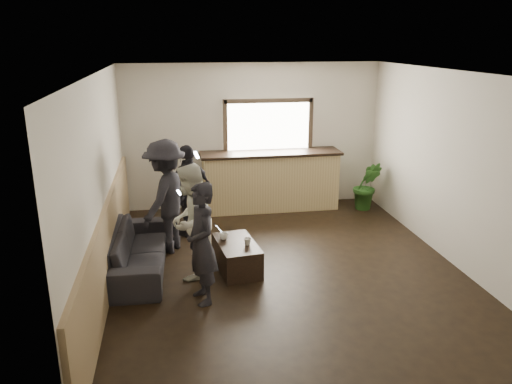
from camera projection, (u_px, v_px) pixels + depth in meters
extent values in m
cube|color=black|center=(286.00, 268.00, 7.32)|extent=(5.00, 6.00, 0.01)
cube|color=silver|center=(289.00, 73.00, 6.49)|extent=(5.00, 6.00, 0.01)
cube|color=beige|center=(253.00, 136.00, 9.73)|extent=(5.00, 0.01, 2.80)
cube|color=beige|center=(371.00, 272.00, 4.08)|extent=(5.00, 0.01, 2.80)
cube|color=beige|center=(101.00, 185.00, 6.51)|extent=(0.01, 6.00, 2.80)
cube|color=beige|center=(454.00, 169.00, 7.31)|extent=(0.01, 6.00, 2.80)
cube|color=#A2855B|center=(109.00, 245.00, 6.76)|extent=(0.06, 5.90, 1.10)
cube|color=tan|center=(270.00, 182.00, 9.73)|extent=(2.60, 0.60, 1.10)
cube|color=black|center=(271.00, 153.00, 9.56)|extent=(2.70, 0.68, 0.05)
cube|color=white|center=(268.00, 126.00, 9.68)|extent=(1.60, 0.06, 0.90)
cube|color=#3F3326|center=(269.00, 101.00, 9.51)|extent=(1.72, 0.08, 0.08)
cube|color=#3F3326|center=(225.00, 127.00, 9.52)|extent=(0.08, 0.08, 1.06)
cube|color=#3F3326|center=(310.00, 125.00, 9.79)|extent=(0.08, 0.08, 1.06)
imported|color=black|center=(136.00, 250.00, 7.19)|extent=(0.89, 2.12, 0.61)
cube|color=black|center=(237.00, 256.00, 7.23)|extent=(0.65, 1.01, 0.42)
imported|color=silver|center=(223.00, 236.00, 7.27)|extent=(0.18, 0.18, 0.10)
imported|color=silver|center=(247.00, 242.00, 7.08)|extent=(0.15, 0.15, 0.10)
imported|color=#2D6623|center=(367.00, 186.00, 9.71)|extent=(0.62, 0.54, 0.97)
imported|color=black|center=(202.00, 244.00, 6.20)|extent=(0.51, 0.65, 1.57)
cube|color=black|center=(218.00, 228.00, 6.23)|extent=(0.11, 0.09, 0.12)
cube|color=white|center=(218.00, 228.00, 6.23)|extent=(0.09, 0.08, 0.11)
imported|color=beige|center=(190.00, 222.00, 6.86)|extent=(0.87, 0.97, 1.63)
cube|color=black|center=(205.00, 215.00, 6.78)|extent=(0.11, 0.10, 0.12)
cube|color=white|center=(205.00, 215.00, 6.77)|extent=(0.10, 0.09, 0.11)
imported|color=black|center=(166.00, 197.00, 7.69)|extent=(1.14, 1.33, 1.79)
cube|color=black|center=(178.00, 192.00, 7.58)|extent=(0.11, 0.11, 0.12)
cube|color=white|center=(178.00, 191.00, 7.58)|extent=(0.10, 0.09, 0.11)
imported|color=black|center=(189.00, 191.00, 8.38)|extent=(0.96, 0.86, 1.56)
cube|color=black|center=(196.00, 155.00, 8.05)|extent=(0.11, 0.12, 0.12)
cube|color=white|center=(196.00, 155.00, 8.04)|extent=(0.10, 0.10, 0.11)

